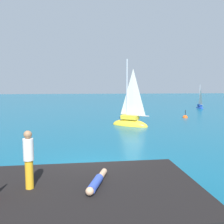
{
  "coord_description": "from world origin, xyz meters",
  "views": [
    {
      "loc": [
        0.03,
        -10.32,
        3.69
      ],
      "look_at": [
        1.84,
        8.58,
        1.51
      ],
      "focal_mm": 40.05,
      "sensor_mm": 36.0,
      "label": 1
    }
  ],
  "objects_px": {
    "person_sunbather": "(97,182)",
    "marker_buoy": "(185,118)",
    "person_standing": "(29,158)",
    "sailboat_near": "(130,122)",
    "sailboat_far": "(200,107)"
  },
  "relations": [
    {
      "from": "person_standing",
      "to": "marker_buoy",
      "type": "height_order",
      "value": "person_standing"
    },
    {
      "from": "sailboat_far",
      "to": "person_standing",
      "type": "xyz_separation_m",
      "value": [
        -18.23,
        -28.9,
        1.46
      ]
    },
    {
      "from": "sailboat_near",
      "to": "marker_buoy",
      "type": "height_order",
      "value": "sailboat_near"
    },
    {
      "from": "person_sunbather",
      "to": "person_standing",
      "type": "bearing_deg",
      "value": 106.31
    },
    {
      "from": "person_sunbather",
      "to": "marker_buoy",
      "type": "relative_size",
      "value": 1.52
    },
    {
      "from": "sailboat_near",
      "to": "sailboat_far",
      "type": "xyz_separation_m",
      "value": [
        12.96,
        14.3,
        -0.14
      ]
    },
    {
      "from": "sailboat_near",
      "to": "person_sunbather",
      "type": "relative_size",
      "value": 3.71
    },
    {
      "from": "person_sunbather",
      "to": "marker_buoy",
      "type": "distance_m",
      "value": 21.72
    },
    {
      "from": "sailboat_near",
      "to": "marker_buoy",
      "type": "bearing_deg",
      "value": -111.73
    },
    {
      "from": "sailboat_near",
      "to": "marker_buoy",
      "type": "xyz_separation_m",
      "value": [
        6.81,
        4.52,
        -0.34
      ]
    },
    {
      "from": "sailboat_near",
      "to": "marker_buoy",
      "type": "relative_size",
      "value": 5.63
    },
    {
      "from": "sailboat_near",
      "to": "person_standing",
      "type": "height_order",
      "value": "sailboat_near"
    },
    {
      "from": "sailboat_near",
      "to": "person_sunbather",
      "type": "xyz_separation_m",
      "value": [
        -3.43,
        -14.61,
        0.58
      ]
    },
    {
      "from": "sailboat_near",
      "to": "sailboat_far",
      "type": "relative_size",
      "value": 1.65
    },
    {
      "from": "sailboat_far",
      "to": "person_sunbather",
      "type": "distance_m",
      "value": 33.24
    }
  ]
}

